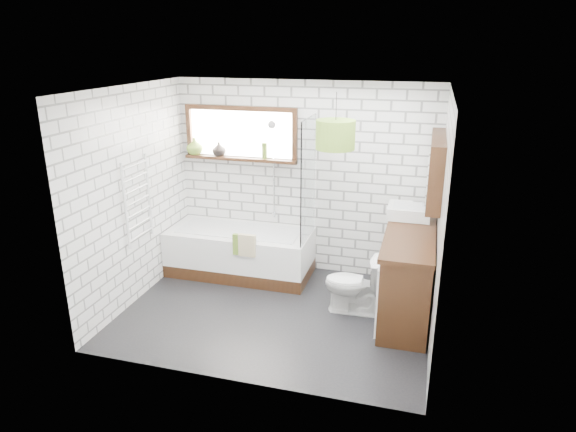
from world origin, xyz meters
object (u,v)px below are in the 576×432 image
(bathtub, at_px, (240,252))
(pendant, at_px, (335,135))
(vanity, at_px, (408,272))
(basin, at_px, (409,211))
(toilet, at_px, (355,284))

(bathtub, distance_m, pendant, 2.52)
(vanity, height_order, pendant, pendant)
(pendant, bearing_deg, bathtub, 143.71)
(vanity, height_order, basin, basin)
(vanity, xyz_separation_m, toilet, (-0.57, -0.18, -0.14))
(vanity, xyz_separation_m, basin, (-0.06, 0.50, 0.56))
(bathtub, bearing_deg, pendant, -36.29)
(vanity, bearing_deg, toilet, -162.36)
(toilet, height_order, pendant, pendant)
(bathtub, xyz_separation_m, vanity, (2.19, -0.44, 0.18))
(bathtub, bearing_deg, toilet, -21.24)
(basin, distance_m, pendant, 1.68)
(vanity, distance_m, pendant, 1.89)
(bathtub, xyz_separation_m, toilet, (1.61, -0.63, 0.04))
(vanity, relative_size, pendant, 4.46)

